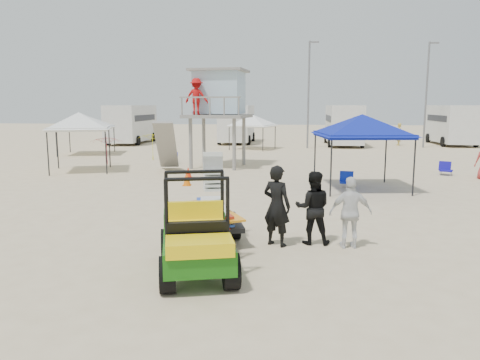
# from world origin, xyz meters

# --- Properties ---
(ground) EXTENTS (140.00, 140.00, 0.00)m
(ground) POSITION_xyz_m (0.00, 0.00, 0.00)
(ground) COLOR beige
(ground) RESTS_ON ground
(utility_cart) EXTENTS (1.89, 2.81, 1.95)m
(utility_cart) POSITION_xyz_m (0.02, -0.59, 0.91)
(utility_cart) COLOR #155A0E
(utility_cart) RESTS_ON ground
(surf_trailer) EXTENTS (1.61, 2.34, 1.90)m
(surf_trailer) POSITION_xyz_m (0.03, 1.74, 0.77)
(surf_trailer) COLOR black
(surf_trailer) RESTS_ON ground
(man_left) EXTENTS (0.83, 0.73, 1.92)m
(man_left) POSITION_xyz_m (1.54, 1.44, 0.96)
(man_left) COLOR black
(man_left) RESTS_ON ground
(man_mid) EXTENTS (0.86, 0.67, 1.75)m
(man_mid) POSITION_xyz_m (2.39, 1.69, 0.88)
(man_mid) COLOR black
(man_mid) RESTS_ON ground
(man_right) EXTENTS (1.02, 0.52, 1.67)m
(man_right) POSITION_xyz_m (3.24, 1.44, 0.84)
(man_right) COLOR silver
(man_right) RESTS_ON ground
(lifeguard_tower) EXTENTS (3.46, 3.46, 5.02)m
(lifeguard_tower) POSITION_xyz_m (-2.17, 15.48, 3.74)
(lifeguard_tower) COLOR gray
(lifeguard_tower) RESTS_ON ground
(canopy_blue) EXTENTS (3.62, 3.62, 3.34)m
(canopy_blue) POSITION_xyz_m (4.55, 9.37, 2.79)
(canopy_blue) COLOR black
(canopy_blue) RESTS_ON ground
(canopy_white_a) EXTENTS (3.51, 3.51, 3.33)m
(canopy_white_a) POSITION_xyz_m (-8.63, 12.93, 2.78)
(canopy_white_a) COLOR black
(canopy_white_a) RESTS_ON ground
(canopy_white_b) EXTENTS (3.80, 3.80, 3.00)m
(canopy_white_b) POSITION_xyz_m (-11.87, 20.74, 2.45)
(canopy_white_b) COLOR black
(canopy_white_b) RESTS_ON ground
(canopy_white_c) EXTENTS (3.51, 3.51, 2.96)m
(canopy_white_c) POSITION_xyz_m (-1.12, 25.73, 2.42)
(canopy_white_c) COLOR black
(canopy_white_c) RESTS_ON ground
(umbrella_a) EXTENTS (2.02, 2.04, 1.57)m
(umbrella_a) POSITION_xyz_m (-8.37, 15.56, 0.79)
(umbrella_a) COLOR red
(umbrella_a) RESTS_ON ground
(umbrella_b) EXTENTS (2.25, 2.27, 1.64)m
(umbrella_b) POSITION_xyz_m (-6.46, 17.94, 0.82)
(umbrella_b) COLOR yellow
(umbrella_b) RESTS_ON ground
(cone_near) EXTENTS (0.34, 0.34, 0.50)m
(cone_near) POSITION_xyz_m (-2.42, 9.36, 0.25)
(cone_near) COLOR orange
(cone_near) RESTS_ON ground
(cone_far) EXTENTS (0.34, 0.34, 0.50)m
(cone_far) POSITION_xyz_m (-2.83, 11.39, 0.25)
(cone_far) COLOR #F32707
(cone_far) RESTS_ON ground
(beach_chair_a) EXTENTS (0.61, 0.65, 0.64)m
(beach_chair_a) POSITION_xyz_m (-4.87, 16.44, 0.31)
(beach_chair_a) COLOR #1017AE
(beach_chair_a) RESTS_ON ground
(beach_chair_b) EXTENTS (0.61, 0.65, 0.64)m
(beach_chair_b) POSITION_xyz_m (4.08, 9.69, 0.31)
(beach_chair_b) COLOR #1028B1
(beach_chair_b) RESTS_ON ground
(beach_chair_c) EXTENTS (0.70, 0.77, 0.64)m
(beach_chair_c) POSITION_xyz_m (9.11, 13.64, 0.31)
(beach_chair_c) COLOR #140D95
(beach_chair_c) RESTS_ON ground
(rv_far_left) EXTENTS (2.64, 6.80, 3.25)m
(rv_far_left) POSITION_xyz_m (-12.00, 29.99, 1.80)
(rv_far_left) COLOR silver
(rv_far_left) RESTS_ON ground
(rv_mid_left) EXTENTS (2.65, 6.50, 3.25)m
(rv_mid_left) POSITION_xyz_m (-3.00, 31.49, 1.80)
(rv_mid_left) COLOR silver
(rv_mid_left) RESTS_ON ground
(rv_mid_right) EXTENTS (2.64, 7.00, 3.25)m
(rv_mid_right) POSITION_xyz_m (6.00, 29.99, 1.80)
(rv_mid_right) COLOR silver
(rv_mid_right) RESTS_ON ground
(rv_far_right) EXTENTS (2.64, 6.60, 3.25)m
(rv_far_right) POSITION_xyz_m (15.00, 31.49, 1.80)
(rv_far_right) COLOR silver
(rv_far_right) RESTS_ON ground
(light_pole_left) EXTENTS (0.14, 0.14, 8.00)m
(light_pole_left) POSITION_xyz_m (3.00, 27.00, 4.00)
(light_pole_left) COLOR slate
(light_pole_left) RESTS_ON ground
(light_pole_right) EXTENTS (0.14, 0.14, 8.00)m
(light_pole_right) POSITION_xyz_m (12.00, 28.50, 4.00)
(light_pole_right) COLOR slate
(light_pole_right) RESTS_ON ground
(distant_beachgoers) EXTENTS (0.87, 18.40, 1.83)m
(distant_beachgoers) POSITION_xyz_m (10.46, 19.59, 0.89)
(distant_beachgoers) COLOR gold
(distant_beachgoers) RESTS_ON ground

